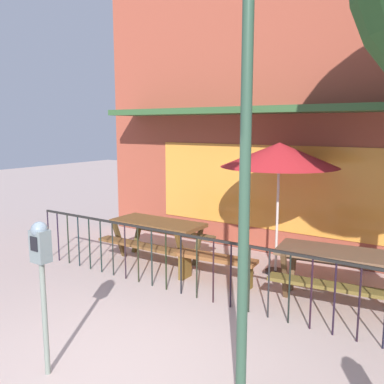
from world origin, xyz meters
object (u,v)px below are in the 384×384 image
Objects in this scene: parking_meter_near at (41,258)px; patio_umbrella at (279,155)px; picnic_table_left at (158,230)px; picnic_table_right at (340,262)px; patio_bench at (215,263)px; street_lamp at (246,121)px.

patio_umbrella is at bearing 78.75° from parking_meter_near.
picnic_table_left is at bearing 110.62° from parking_meter_near.
picnic_table_right reaches higher than patio_bench.
patio_umbrella is 1.61× the size of patio_bench.
picnic_table_right is at bearing 59.55° from parking_meter_near.
patio_umbrella is 4.31m from parking_meter_near.
street_lamp reaches higher than patio_umbrella.
parking_meter_near is at bearing -120.45° from picnic_table_right.
patio_umbrella is 0.57× the size of street_lamp.
picnic_table_left is 2.68m from patio_umbrella.
parking_meter_near is (-2.07, -3.52, 0.65)m from picnic_table_right.
street_lamp is (1.68, -2.35, 2.26)m from patio_bench.
picnic_table_right is at bearing 11.89° from patio_bench.
street_lamp is (3.20, -2.78, 2.01)m from picnic_table_left.
street_lamp is at bearing 22.55° from parking_meter_near.
parking_meter_near reaches higher than picnic_table_left.
street_lamp is (-0.21, -2.75, 2.01)m from picnic_table_right.
parking_meter_near reaches higher than patio_bench.
street_lamp is (1.86, 0.77, 1.35)m from parking_meter_near.
picnic_table_right is 2.03m from patio_umbrella.
patio_bench is 0.35× the size of street_lamp.
patio_bench is at bearing -121.87° from patio_umbrella.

